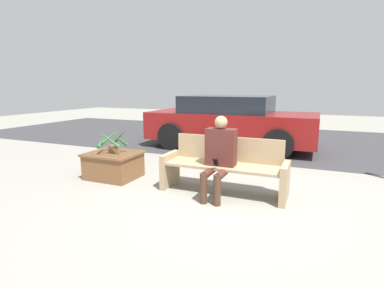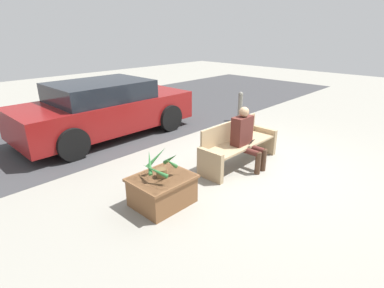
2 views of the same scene
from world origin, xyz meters
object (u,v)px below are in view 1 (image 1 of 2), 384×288
object	(u,v)px
potted_plant	(112,142)
bench	(224,166)
person_seated	(219,153)
parked_car	(230,122)
planter_box	(114,164)

from	to	relation	value
potted_plant	bench	bearing A→B (deg)	1.71
person_seated	parked_car	size ratio (longest dim) A/B	0.28
bench	parked_car	xyz separation A→B (m)	(-0.87, 3.40, 0.29)
bench	planter_box	distance (m)	2.02
planter_box	parked_car	bearing A→B (deg)	71.64
person_seated	planter_box	distance (m)	2.03
parked_car	person_seated	bearing A→B (deg)	-76.78
parked_car	planter_box	bearing A→B (deg)	-108.36
bench	planter_box	bearing A→B (deg)	-178.28
potted_plant	person_seated	bearing A→B (deg)	-3.65
person_seated	planter_box	size ratio (longest dim) A/B	1.33
person_seated	parked_car	xyz separation A→B (m)	(-0.84, 3.59, 0.04)
bench	planter_box	xyz separation A→B (m)	(-2.02, -0.06, -0.16)
bench	planter_box	size ratio (longest dim) A/B	2.12
planter_box	person_seated	bearing A→B (deg)	-3.66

